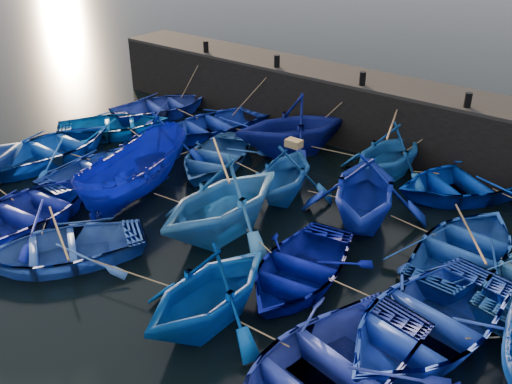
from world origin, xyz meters
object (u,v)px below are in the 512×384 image
Objects in this scene: boat_0 at (162,106)px; boat_8 at (215,157)px; wooden_crate at (294,143)px; boat_13 at (53,148)px.

boat_8 is at bearing 172.97° from boat_0.
boat_0 is at bearing 162.54° from wooden_crate.
wooden_crate is (8.90, 3.01, 1.52)m from boat_13.
boat_13 is at bearing -161.33° from wooden_crate.
wooden_crate reaches higher than boat_0.
wooden_crate is at bearing -159.81° from boat_13.
boat_0 is 9.09× the size of wooden_crate.
boat_13 is 9.52m from wooden_crate.
boat_13 reaches higher than boat_0.
boat_0 is 5.94m from boat_13.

